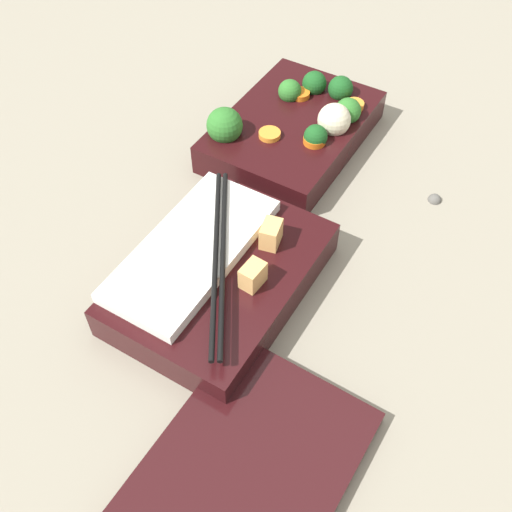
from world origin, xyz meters
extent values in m
plane|color=gray|center=(0.00, 0.00, 0.00)|extent=(3.00, 3.00, 0.00)
cube|color=black|center=(-0.12, -0.03, 0.02)|extent=(0.21, 0.15, 0.04)
sphere|color=#2D7028|center=(-0.16, 0.03, 0.05)|extent=(0.03, 0.03, 0.03)
sphere|color=#19511E|center=(-0.20, 0.00, 0.05)|extent=(0.03, 0.03, 0.03)
sphere|color=#2D7028|center=(-0.16, -0.05, 0.05)|extent=(0.03, 0.03, 0.03)
sphere|color=#19511E|center=(-0.19, -0.03, 0.05)|extent=(0.03, 0.03, 0.03)
sphere|color=#2D7028|center=(-0.06, -0.08, 0.05)|extent=(0.04, 0.04, 0.04)
sphere|color=#19511E|center=(-0.10, 0.02, 0.04)|extent=(0.03, 0.03, 0.03)
cylinder|color=orange|center=(-0.17, -0.04, 0.04)|extent=(0.03, 0.03, 0.01)
cylinder|color=orange|center=(-0.10, 0.02, 0.04)|extent=(0.03, 0.03, 0.01)
cylinder|color=orange|center=(-0.08, -0.03, 0.04)|extent=(0.03, 0.03, 0.01)
cylinder|color=orange|center=(-0.18, 0.03, 0.04)|extent=(0.03, 0.03, 0.01)
sphere|color=beige|center=(-0.13, 0.02, 0.05)|extent=(0.04, 0.04, 0.04)
cube|color=black|center=(0.11, 0.02, 0.02)|extent=(0.21, 0.15, 0.04)
cube|color=white|center=(0.11, -0.01, 0.04)|extent=(0.19, 0.09, 0.01)
cube|color=#EAB266|center=(0.06, 0.05, 0.05)|extent=(0.03, 0.02, 0.02)
cube|color=#EAB266|center=(0.11, 0.06, 0.05)|extent=(0.03, 0.02, 0.02)
cylinder|color=black|center=(0.11, 0.02, 0.05)|extent=(0.19, 0.12, 0.01)
cylinder|color=black|center=(0.11, 0.03, 0.05)|extent=(0.19, 0.12, 0.01)
cube|color=black|center=(0.26, 0.14, 0.01)|extent=(0.21, 0.15, 0.01)
sphere|color=#595651|center=(-0.12, 0.16, 0.00)|extent=(0.02, 0.02, 0.02)
camera|label=1|loc=(0.40, 0.24, 0.48)|focal=42.00mm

